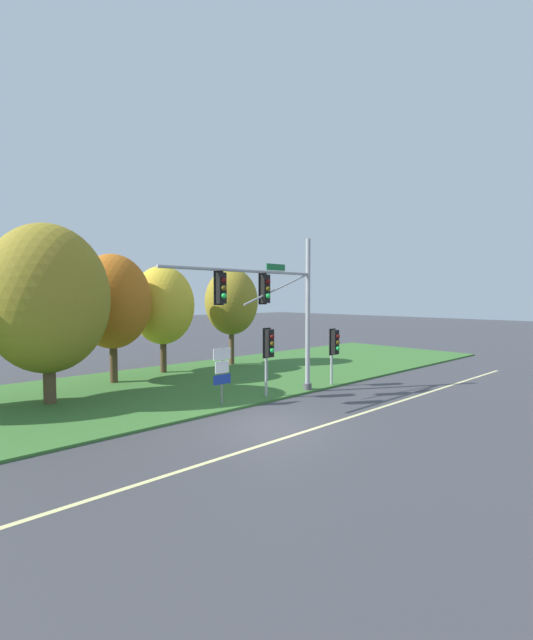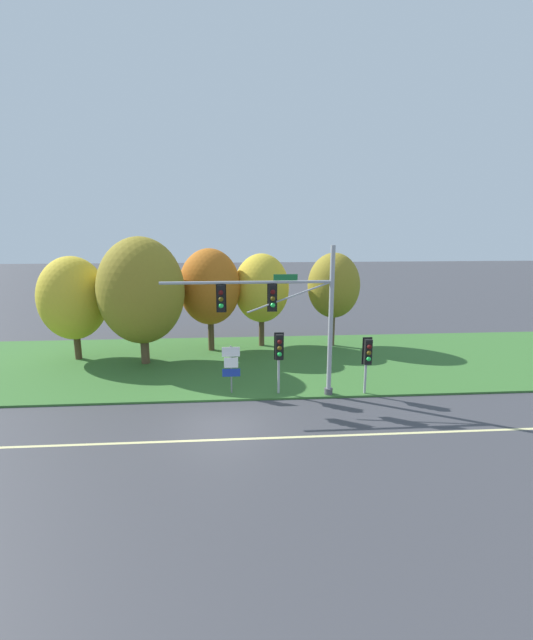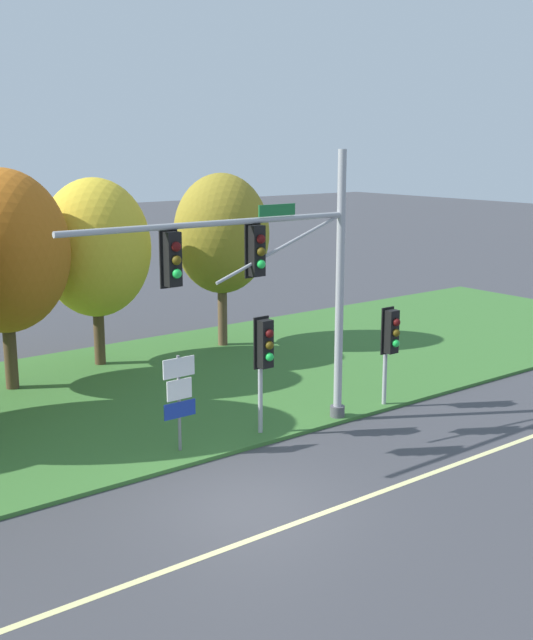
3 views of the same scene
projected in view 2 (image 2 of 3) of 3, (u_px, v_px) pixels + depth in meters
name	position (u px, v px, depth m)	size (l,w,h in m)	color
ground_plane	(223.00, 426.00, 17.72)	(160.00, 160.00, 0.00)	#3D3D42
lane_stripe	(222.00, 440.00, 16.55)	(36.00, 0.16, 0.01)	beige
grass_verge	(227.00, 362.00, 25.74)	(48.00, 11.50, 0.10)	#386B2D
traffic_signal_mast	(285.00, 309.00, 19.73)	(8.04, 0.49, 7.16)	#9EA0A5
pedestrian_signal_near_kerb	(368.00, 355.00, 20.31)	(0.46, 0.55, 2.84)	#9EA0A5
pedestrian_signal_further_along	(279.00, 350.00, 20.29)	(0.46, 0.55, 3.06)	#9EA0A5
route_sign_post	(231.00, 364.00, 20.64)	(0.87, 0.08, 2.38)	slate
tree_nearest_road	(73.00, 298.00, 25.49)	(4.00, 4.00, 6.28)	#4C3823
tree_left_of_mast	(141.00, 291.00, 24.57)	(4.93, 4.93, 7.44)	brown
tree_behind_signpost	(210.00, 287.00, 27.25)	(3.89, 3.89, 6.63)	#4C3823
tree_mid_verge	(261.00, 288.00, 28.41)	(3.66, 3.66, 6.24)	#4C3823
tree_tall_centre	(334.00, 286.00, 28.35)	(3.46, 3.46, 6.29)	brown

